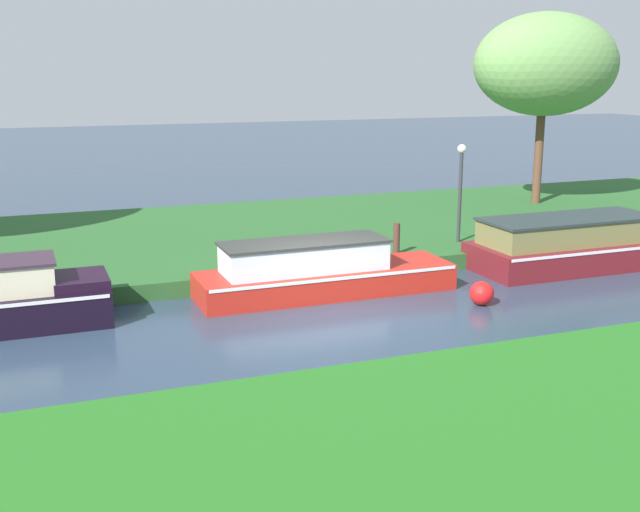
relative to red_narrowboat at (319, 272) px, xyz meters
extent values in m
plane|color=#293B4F|center=(-0.29, -1.20, -0.53)|extent=(120.00, 120.00, 0.00)
cube|color=#285B28|center=(-0.29, 5.80, -0.33)|extent=(72.00, 10.00, 0.40)
cube|color=black|center=(-5.23, 0.00, 0.31)|extent=(1.09, 1.38, 0.22)
cube|color=red|center=(0.17, 0.00, -0.23)|extent=(5.97, 1.64, 0.60)
cube|color=white|center=(0.17, 0.00, 0.03)|extent=(5.85, 1.67, 0.07)
cube|color=white|center=(-0.35, 0.00, 0.38)|extent=(3.71, 1.25, 0.63)
cube|color=#31332F|center=(-0.35, 0.00, 0.73)|extent=(3.81, 1.31, 0.06)
cube|color=maroon|center=(7.47, 0.00, -0.19)|extent=(6.12, 2.17, 0.67)
cube|color=white|center=(7.47, 0.00, 0.11)|extent=(6.00, 2.20, 0.07)
cube|color=olive|center=(6.94, 0.00, 0.45)|extent=(4.59, 1.65, 0.61)
cube|color=#273233|center=(6.94, 0.00, 0.78)|extent=(4.69, 1.73, 0.06)
cylinder|color=brown|center=(10.93, 6.80, 1.80)|extent=(0.30, 0.30, 3.85)
ellipsoid|color=#6C9B53|center=(10.93, 6.66, 4.68)|extent=(5.41, 3.60, 3.49)
cylinder|color=#333338|center=(4.96, 2.16, 1.09)|extent=(0.10, 0.10, 2.44)
sphere|color=white|center=(4.96, 2.16, 2.43)|extent=(0.24, 0.24, 0.24)
cylinder|color=#493B2E|center=(8.16, 1.46, 0.20)|extent=(0.15, 0.15, 0.66)
cylinder|color=#4C2F27|center=(2.71, 1.46, 0.27)|extent=(0.17, 0.17, 0.81)
sphere|color=red|center=(3.03, -2.09, -0.26)|extent=(0.53, 0.53, 0.53)
camera|label=1|loc=(-6.20, -16.13, 4.51)|focal=43.82mm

